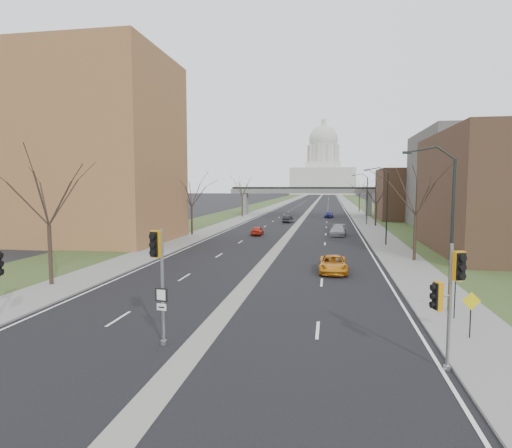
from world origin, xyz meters
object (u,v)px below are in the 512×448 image
(car_right_near, at_px, (333,264))
(speed_limit_sign, at_px, (455,283))
(car_right_mid, at_px, (338,230))
(signal_pole_median, at_px, (159,266))
(warning_sign, at_px, (471,308))
(car_left_near, at_px, (257,231))
(car_right_far, at_px, (329,215))
(signal_pole_right, at_px, (449,289))
(car_left_far, at_px, (288,219))

(car_right_near, bearing_deg, speed_limit_sign, -62.54)
(car_right_near, distance_m, car_right_mid, 25.22)
(signal_pole_median, bearing_deg, warning_sign, 21.68)
(warning_sign, relative_size, car_left_near, 0.57)
(car_right_near, relative_size, car_right_mid, 0.95)
(signal_pole_median, relative_size, car_right_mid, 1.00)
(speed_limit_sign, height_order, car_right_mid, speed_limit_sign)
(signal_pole_median, bearing_deg, car_right_far, 93.23)
(car_right_mid, bearing_deg, car_right_far, 96.25)
(signal_pole_median, bearing_deg, signal_pole_right, 5.54)
(warning_sign, bearing_deg, speed_limit_sign, 85.54)
(speed_limit_sign, bearing_deg, car_left_far, 110.62)
(signal_pole_median, relative_size, car_left_near, 1.38)
(signal_pole_right, xyz_separation_m, car_right_near, (-3.88, 17.54, -2.41))
(signal_pole_right, height_order, car_right_near, signal_pole_right)
(car_left_near, distance_m, car_right_near, 25.83)
(signal_pole_median, xyz_separation_m, car_right_near, (7.26, 16.97, -2.81))
(speed_limit_sign, distance_m, warning_sign, 2.87)
(signal_pole_right, distance_m, car_right_far, 75.21)
(car_right_far, bearing_deg, car_left_far, -111.99)
(signal_pole_median, relative_size, car_left_far, 1.33)
(signal_pole_right, relative_size, warning_sign, 2.30)
(signal_pole_median, distance_m, speed_limit_sign, 14.51)
(warning_sign, distance_m, car_right_near, 15.08)
(speed_limit_sign, bearing_deg, signal_pole_median, -149.13)
(car_left_near, bearing_deg, warning_sign, 111.82)
(warning_sign, bearing_deg, car_right_far, 92.92)
(signal_pole_right, relative_size, car_left_far, 1.26)
(car_left_far, relative_size, car_right_mid, 0.75)
(car_right_far, bearing_deg, car_left_near, -98.42)
(signal_pole_right, xyz_separation_m, car_left_far, (-11.69, 61.99, -2.45))
(signal_pole_median, distance_m, car_right_far, 74.84)
(speed_limit_sign, xyz_separation_m, car_right_near, (-5.91, 11.07, -1.24))
(speed_limit_sign, relative_size, car_right_far, 0.66)
(signal_pole_right, relative_size, car_left_near, 1.30)
(car_left_near, xyz_separation_m, car_right_mid, (10.87, 1.41, 0.11))
(car_right_far, bearing_deg, signal_pole_median, -87.77)
(warning_sign, bearing_deg, signal_pole_right, -119.80)
(car_left_near, xyz_separation_m, car_right_far, (9.60, 33.71, 0.05))
(speed_limit_sign, xyz_separation_m, car_right_mid, (-5.07, 36.28, -1.18))
(warning_sign, xyz_separation_m, car_right_mid, (-4.95, 39.11, -0.72))
(warning_sign, bearing_deg, car_right_near, 110.53)
(warning_sign, xyz_separation_m, car_right_far, (-6.22, 71.41, -0.78))
(signal_pole_right, relative_size, car_right_far, 1.20)
(car_right_near, relative_size, car_right_far, 1.20)
(signal_pole_median, height_order, speed_limit_sign, signal_pole_median)
(signal_pole_right, distance_m, speed_limit_sign, 6.88)
(signal_pole_right, distance_m, car_right_near, 18.12)
(car_right_near, xyz_separation_m, car_right_mid, (0.84, 25.21, 0.06))
(warning_sign, bearing_deg, car_left_far, 101.05)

